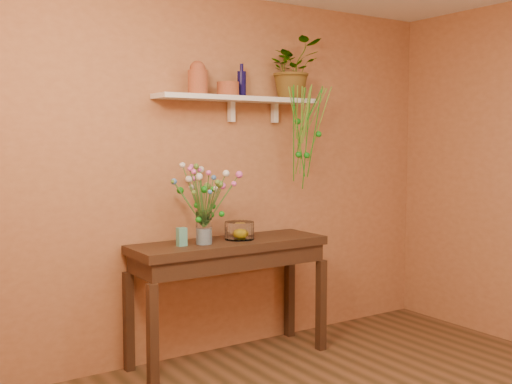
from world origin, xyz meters
TOP-DOWN VIEW (x-y plane):
  - room at (0.00, 0.00)m, footprint 4.04×4.04m
  - sideboard at (-0.10, 1.75)m, footprint 1.46×0.47m
  - wall_shelf at (0.06, 1.87)m, footprint 1.30×0.24m
  - terracotta_jug at (-0.30, 1.84)m, footprint 0.15×0.15m
  - terracotta_pot at (-0.05, 1.85)m, footprint 0.17×0.17m
  - blue_bottle at (0.10, 1.89)m, footprint 0.08×0.08m
  - spider_plant at (0.56, 1.88)m, footprint 0.43×0.37m
  - plant_fronds at (0.58, 1.73)m, footprint 0.39×0.35m
  - glass_vase at (-0.33, 1.71)m, footprint 0.11×0.11m
  - bouquet at (-0.32, 1.71)m, footprint 0.46×0.48m
  - glass_bowl at (-0.01, 1.75)m, footprint 0.22×0.22m
  - lemon at (-0.01, 1.75)m, footprint 0.08×0.08m
  - carton at (-0.50, 1.73)m, footprint 0.07×0.05m

SIDE VIEW (x-z plane):
  - sideboard at x=-0.10m, z-range 0.31..1.20m
  - lemon at x=-0.01m, z-range 0.89..0.97m
  - glass_bowl at x=-0.01m, z-range 0.88..1.01m
  - carton at x=-0.50m, z-range 0.89..1.01m
  - glass_vase at x=-0.33m, z-range 0.87..1.10m
  - bouquet at x=-0.32m, z-range 1.05..1.51m
  - room at x=0.00m, z-range 0.00..2.70m
  - plant_fronds at x=0.58m, z-range 1.28..2.07m
  - wall_shelf at x=0.06m, z-range 1.82..2.01m
  - terracotta_pot at x=-0.05m, z-range 1.94..2.04m
  - blue_bottle at x=0.10m, z-range 1.91..2.16m
  - terracotta_jug at x=-0.30m, z-range 1.93..2.17m
  - spider_plant at x=0.56m, z-range 1.94..2.41m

